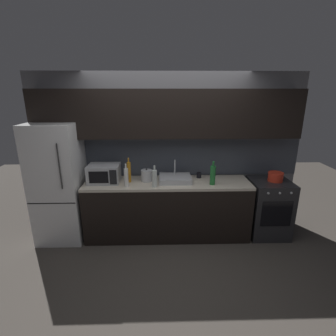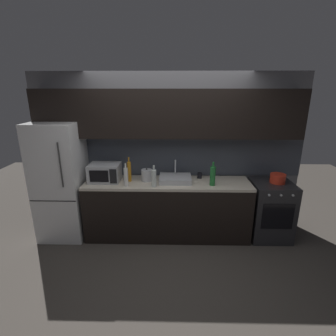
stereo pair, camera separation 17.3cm
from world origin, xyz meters
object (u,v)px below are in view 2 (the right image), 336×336
Objects in this scene: kettle at (147,175)px; wine_bottle_clear at (154,178)px; oven_range at (270,210)px; wine_bottle_white at (126,177)px; wine_bottle_green at (213,176)px; refrigerator at (61,181)px; cooking_pot at (278,178)px; mug_dark at (200,176)px; wine_bottle_amber at (129,171)px; microwave at (105,173)px.

kettle is 0.64× the size of wine_bottle_clear.
oven_range is 2.64× the size of wine_bottle_white.
wine_bottle_green reaches higher than wine_bottle_white.
refrigerator is 5.66× the size of wine_bottle_clear.
cooking_pot reaches higher than oven_range.
oven_range is 3.99× the size of cooking_pot.
mug_dark reaches higher than oven_range.
cooking_pot is at bearing -0.43° from wine_bottle_amber.
microwave is 0.41m from wine_bottle_white.
microwave is at bearing 1.55° from refrigerator.
wine_bottle_clear is at bearing -1.63° from wine_bottle_white.
wine_bottle_green is (1.24, -0.14, -0.01)m from wine_bottle_amber.
oven_range is at bearing -0.44° from microwave.
microwave is 0.79m from wine_bottle_clear.
microwave is 0.64m from kettle.
wine_bottle_green is at bearing -6.55° from wine_bottle_amber.
wine_bottle_white is 1.16m from mug_dark.
cooking_pot is (1.15, -0.18, 0.02)m from mug_dark.
wine_bottle_clear is (0.13, -0.24, 0.04)m from kettle.
microwave is at bearing 179.60° from cooking_pot.
microwave is 1.45× the size of wine_bottle_clear.
wine_bottle_amber is at bearing 0.91° from refrigerator.
refrigerator reaches higher than oven_range.
wine_bottle_amber is at bearing 151.58° from wine_bottle_clear.
wine_bottle_green reaches higher than wine_bottle_clear.
wine_bottle_clear is (1.44, -0.19, 0.13)m from refrigerator.
wine_bottle_clear is at bearing -28.42° from wine_bottle_amber.
oven_range is 0.52m from cooking_pot.
kettle is at bearing -170.97° from mug_dark.
wine_bottle_green is 1.00m from cooking_pot.
wine_bottle_amber reaches higher than wine_bottle_clear.
wine_bottle_clear is at bearing -15.56° from microwave.
wine_bottle_amber is at bearing 179.57° from cooking_pot.
wine_bottle_white is (-2.18, -0.18, 0.59)m from oven_range.
wine_bottle_amber is at bearing 85.71° from wine_bottle_white.
wine_bottle_white reaches higher than cooking_pot.
wine_bottle_white reaches higher than wine_bottle_clear.
wine_bottle_green is at bearing -172.44° from oven_range.
wine_bottle_clear is 1.41× the size of cooking_pot.
microwave is at bearing 150.75° from wine_bottle_white.
wine_bottle_white is at bearing -140.19° from kettle.
wine_bottle_clear reaches higher than oven_range.
refrigerator is 1.06m from wine_bottle_amber.
refrigerator is at bearing 179.98° from oven_range.
wine_bottle_amber is at bearing 173.45° from wine_bottle_green.
mug_dark is (0.82, 0.13, -0.04)m from kettle.
cooking_pot is at bearing 7.21° from wine_bottle_green.
kettle is 2.28× the size of mug_dark.
refrigerator is 3.91× the size of microwave.
kettle is at bearing 2.10° from refrigerator.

